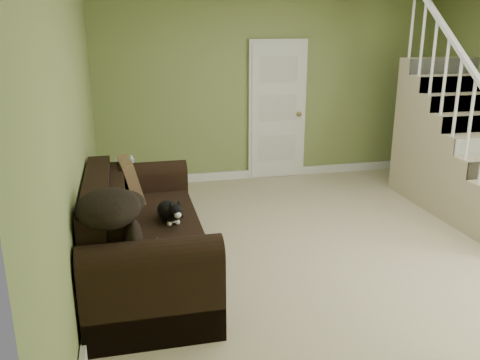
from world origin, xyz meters
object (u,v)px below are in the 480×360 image
cat (169,212)px  banana (153,244)px  side_table (128,199)px  sofa (140,240)px

cat → banana: size_ratio=2.94×
side_table → banana: bearing=-84.2°
sofa → cat: sofa is taller
sofa → cat: 0.37m
sofa → side_table: bearing=94.1°
cat → banana: cat is taller
sofa → side_table: sofa is taller
sofa → banana: sofa is taller
sofa → banana: bearing=-79.8°
side_table → cat: 1.38m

